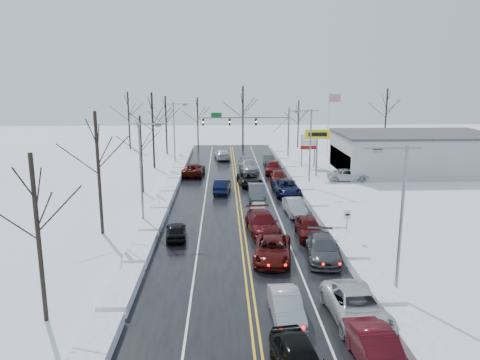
{
  "coord_description": "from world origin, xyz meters",
  "views": [
    {
      "loc": [
        -1.57,
        -42.95,
        12.67
      ],
      "look_at": [
        0.13,
        2.59,
        2.5
      ],
      "focal_mm": 35.0,
      "sensor_mm": 36.0,
      "label": 1
    }
  ],
  "objects_px": {
    "tires_plus_sign": "(317,137)",
    "dealership_building": "(414,152)",
    "flagpole": "(329,120)",
    "traffic_signal_mast": "(256,124)",
    "oncoming_car_0": "(222,192)"
  },
  "relations": [
    {
      "from": "tires_plus_sign",
      "to": "oncoming_car_0",
      "type": "height_order",
      "value": "tires_plus_sign"
    },
    {
      "from": "traffic_signal_mast",
      "to": "tires_plus_sign",
      "type": "height_order",
      "value": "traffic_signal_mast"
    },
    {
      "from": "traffic_signal_mast",
      "to": "tires_plus_sign",
      "type": "relative_size",
      "value": 2.21
    },
    {
      "from": "traffic_signal_mast",
      "to": "oncoming_car_0",
      "type": "height_order",
      "value": "traffic_signal_mast"
    },
    {
      "from": "flagpole",
      "to": "dealership_building",
      "type": "relative_size",
      "value": 0.49
    },
    {
      "from": "traffic_signal_mast",
      "to": "dealership_building",
      "type": "height_order",
      "value": "traffic_signal_mast"
    },
    {
      "from": "dealership_building",
      "to": "oncoming_car_0",
      "type": "relative_size",
      "value": 4.49
    },
    {
      "from": "traffic_signal_mast",
      "to": "dealership_building",
      "type": "relative_size",
      "value": 0.65
    },
    {
      "from": "dealership_building",
      "to": "oncoming_car_0",
      "type": "bearing_deg",
      "value": -157.84
    },
    {
      "from": "tires_plus_sign",
      "to": "oncoming_car_0",
      "type": "relative_size",
      "value": 1.32
    },
    {
      "from": "oncoming_car_0",
      "to": "tires_plus_sign",
      "type": "bearing_deg",
      "value": -138.94
    },
    {
      "from": "tires_plus_sign",
      "to": "dealership_building",
      "type": "relative_size",
      "value": 0.29
    },
    {
      "from": "tires_plus_sign",
      "to": "flagpole",
      "type": "distance_m",
      "value": 14.79
    },
    {
      "from": "flagpole",
      "to": "oncoming_car_0",
      "type": "relative_size",
      "value": 2.2
    },
    {
      "from": "flagpole",
      "to": "dealership_building",
      "type": "height_order",
      "value": "flagpole"
    }
  ]
}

